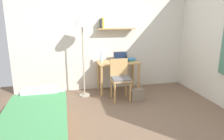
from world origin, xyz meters
The scene contains 10 objects.
ground_plane centered at (0.00, 0.00, 0.00)m, with size 5.28×5.28×0.00m, color brown.
wall_back centered at (0.00, 2.02, 1.30)m, with size 4.40×0.27×2.60m.
bed centered at (-1.45, -0.05, 0.24)m, with size 0.88×1.95×0.54m.
desk centered at (0.21, 1.70, 0.58)m, with size 0.98×0.54×0.73m.
desk_chair centered at (0.13, 1.21, 0.50)m, with size 0.41×0.39×0.87m.
standing_lamp centered at (-0.61, 1.57, 1.55)m, with size 0.36×0.36×1.77m.
laptop centered at (0.30, 1.76, 0.78)m, with size 0.34×0.23×0.21m.
water_bottle centered at (-0.17, 1.76, 0.84)m, with size 0.06×0.06×0.22m, color silver.
book_stack centered at (0.55, 1.77, 0.75)m, with size 0.19×0.23×0.05m.
handbag centered at (0.46, 1.01, 0.15)m, with size 0.27×0.12×0.41m.
Camera 1 is at (-0.99, -2.94, 1.77)m, focal length 33.53 mm.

